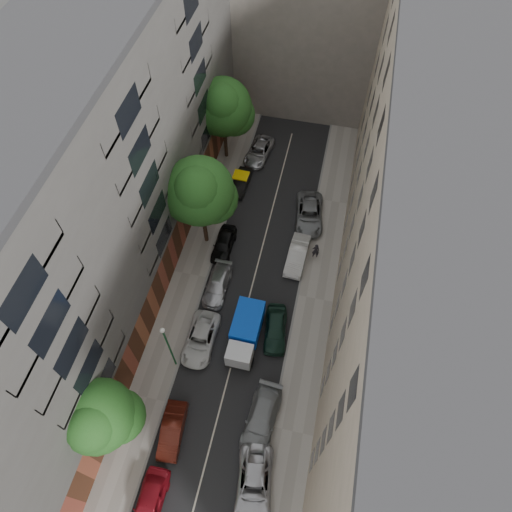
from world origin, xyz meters
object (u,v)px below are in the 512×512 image
(car_right_4, at_px, (309,214))
(car_left_0, at_px, (149,503))
(tarp_truck, at_px, (245,333))
(car_left_2, at_px, (201,339))
(car_left_3, at_px, (217,285))
(car_right_0, at_px, (254,484))
(tree_far, at_px, (224,109))
(tree_near, at_px, (100,419))
(lamp_post, at_px, (168,344))
(pedestrian, at_px, (316,251))
(car_left_4, at_px, (224,244))
(car_right_3, at_px, (297,255))
(car_left_5, at_px, (241,182))
(car_left_1, at_px, (172,430))
(car_right_1, at_px, (261,419))
(tree_mid, at_px, (200,194))
(car_right_2, at_px, (275,329))
(car_left_6, at_px, (259,151))

(car_right_4, bearing_deg, car_left_0, -111.54)
(tarp_truck, xyz_separation_m, car_left_2, (-3.40, -1.03, -0.65))
(car_left_3, xyz_separation_m, car_right_0, (6.40, -14.18, 0.06))
(tree_far, bearing_deg, car_right_4, -33.18)
(car_left_2, height_order, tree_near, tree_near)
(car_right_0, relative_size, tree_near, 0.65)
(tarp_truck, bearing_deg, car_left_3, 130.95)
(lamp_post, xyz_separation_m, pedestrian, (9.01, 12.27, -3.05))
(car_right_4, bearing_deg, car_left_4, -151.93)
(car_right_0, bearing_deg, car_right_3, 82.71)
(car_left_5, bearing_deg, car_left_1, -85.39)
(car_right_4, bearing_deg, pedestrian, -81.55)
(car_left_1, relative_size, car_right_0, 0.81)
(car_left_0, distance_m, car_right_4, 26.76)
(car_right_1, bearing_deg, tree_mid, 124.03)
(car_left_1, bearing_deg, car_right_1, 14.06)
(car_left_4, bearing_deg, car_right_0, -68.62)
(car_right_3, distance_m, tree_far, 15.49)
(car_right_2, bearing_deg, car_left_1, -129.29)
(car_right_4, bearing_deg, tree_near, -121.46)
(tarp_truck, height_order, car_left_5, tarp_truck)
(car_left_0, bearing_deg, tree_far, 94.92)
(car_left_2, xyz_separation_m, lamp_post, (-1.40, -2.18, 3.40))
(car_left_6, distance_m, tree_mid, 13.49)
(tarp_truck, height_order, car_right_1, tarp_truck)
(car_right_2, bearing_deg, car_left_3, 144.45)
(lamp_post, bearing_deg, car_right_0, -41.74)
(car_right_3, bearing_deg, car_right_0, -86.10)
(car_left_2, height_order, tree_mid, tree_mid)
(car_left_2, height_order, lamp_post, lamp_post)
(car_left_0, relative_size, car_right_1, 0.85)
(tarp_truck, bearing_deg, tree_far, 109.47)
(car_left_0, distance_m, tree_near, 6.80)
(car_right_1, height_order, lamp_post, lamp_post)
(car_left_4, bearing_deg, car_right_3, 2.37)
(lamp_post, bearing_deg, car_left_2, 57.25)
(tarp_truck, relative_size, car_left_5, 1.34)
(lamp_post, bearing_deg, pedestrian, 53.70)
(car_right_3, bearing_deg, car_left_5, 135.94)
(car_left_6, xyz_separation_m, lamp_post, (-1.40, -23.69, 3.42))
(car_right_2, xyz_separation_m, car_right_4, (0.80, 12.18, 0.00))
(car_left_0, xyz_separation_m, car_left_3, (0.00, 16.75, -0.10))
(car_right_2, relative_size, tree_near, 0.55)
(tree_mid, height_order, tree_far, tree_mid)
(car_left_1, xyz_separation_m, pedestrian, (7.61, 17.15, 0.35))
(car_left_3, distance_m, tree_far, 16.80)
(car_left_4, height_order, car_right_4, car_right_4)
(car_right_1, bearing_deg, pedestrian, 88.36)
(car_left_1, distance_m, car_right_1, 6.35)
(car_left_4, bearing_deg, car_right_4, 36.43)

